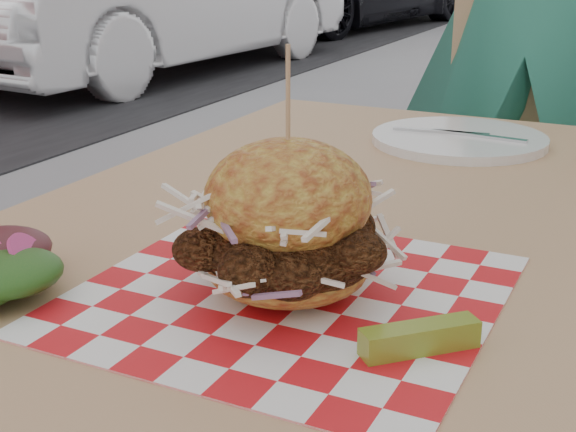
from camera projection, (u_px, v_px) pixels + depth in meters
name	position (u px, v px, depth m)	size (l,w,h in m)	color
patio_table	(368.00, 281.00, 0.94)	(0.80, 1.20, 0.75)	tan
patio_chair	(522.00, 165.00, 1.86)	(0.44, 0.45, 0.95)	tan
paper_liner	(288.00, 294.00, 0.72)	(0.36, 0.36, 0.00)	red
sandwich	(288.00, 229.00, 0.70)	(0.19, 0.19, 0.22)	gold
pickle_spear	(420.00, 338.00, 0.62)	(0.10, 0.02, 0.02)	olive
side_salad	(3.00, 279.00, 0.72)	(0.14, 0.13, 0.05)	#3F1419
place_setting	(459.00, 139.00, 1.25)	(0.27, 0.27, 0.02)	white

